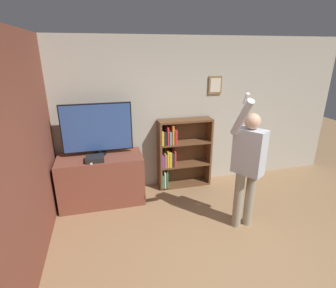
# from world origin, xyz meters

# --- Properties ---
(wall_back) EXTENTS (6.39, 0.09, 2.70)m
(wall_back) POSITION_xyz_m (0.00, 2.65, 1.35)
(wall_back) COLOR #B2AD9E
(wall_back) RESTS_ON ground_plane
(wall_side_brick) EXTENTS (0.06, 4.22, 2.70)m
(wall_side_brick) POSITION_xyz_m (-2.22, 1.31, 1.35)
(wall_side_brick) COLOR brown
(wall_side_brick) RESTS_ON ground_plane
(tv_ledge) EXTENTS (1.37, 0.63, 0.83)m
(tv_ledge) POSITION_xyz_m (-1.46, 2.24, 0.41)
(tv_ledge) COLOR brown
(tv_ledge) RESTS_ON ground_plane
(television) EXTENTS (1.11, 0.22, 0.86)m
(television) POSITION_xyz_m (-1.46, 2.35, 1.27)
(television) COLOR black
(television) RESTS_ON tv_ledge
(game_console) EXTENTS (0.28, 0.23, 0.08)m
(game_console) POSITION_xyz_m (-1.53, 2.08, 0.86)
(game_console) COLOR black
(game_console) RESTS_ON tv_ledge
(remote_loose) EXTENTS (0.05, 0.14, 0.02)m
(remote_loose) POSITION_xyz_m (-1.59, 2.02, 0.84)
(remote_loose) COLOR white
(remote_loose) RESTS_ON tv_ledge
(bookshelf) EXTENTS (0.99, 0.28, 1.30)m
(bookshelf) POSITION_xyz_m (-0.04, 2.47, 0.66)
(bookshelf) COLOR brown
(bookshelf) RESTS_ON ground_plane
(person) EXTENTS (0.55, 0.55, 2.00)m
(person) POSITION_xyz_m (0.52, 1.07, 1.03)
(person) COLOR gray
(person) RESTS_ON ground_plane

